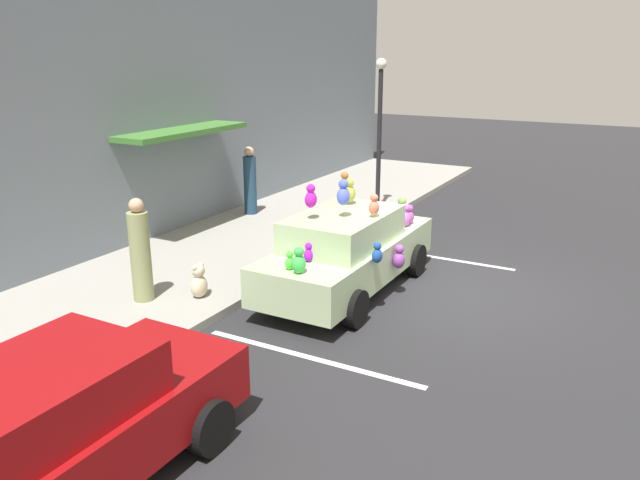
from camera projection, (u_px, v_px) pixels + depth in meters
ground_plane at (451, 291)px, 11.73m from camera, size 60.00×60.00×0.00m
sidewalk at (235, 248)px, 14.02m from camera, size 24.00×4.00×0.15m
storefront_building at (153, 103)px, 14.09m from camera, size 24.00×1.25×6.40m
parking_stripe_front at (431, 256)px, 13.66m from camera, size 0.12×3.60×0.01m
parking_stripe_rear at (310, 358)px, 9.20m from camera, size 0.12×3.60×0.01m
plush_covered_car at (348, 250)px, 11.49m from camera, size 4.48×1.98×2.22m
parked_sedan_behind at (55, 431)px, 6.10m from camera, size 4.11×1.87×1.54m
teddy_bear_on_sidewalk at (199, 282)px, 10.97m from camera, size 0.33×0.27×0.62m
street_lamp_post at (380, 120)px, 16.33m from camera, size 0.28×0.28×3.98m
pedestrian_near_shopfront at (140, 253)px, 10.70m from camera, size 0.35×0.35×1.82m
pedestrian_walking_past at (250, 182)px, 16.41m from camera, size 0.33×0.33×1.78m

